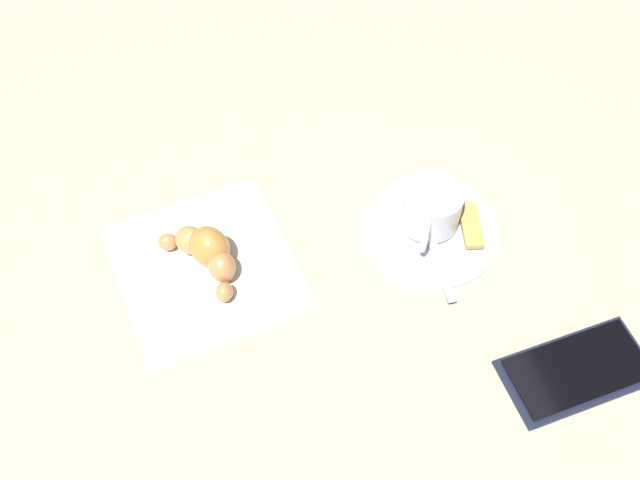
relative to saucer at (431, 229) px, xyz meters
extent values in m
plane|color=#ABA58D|center=(-0.14, 0.01, 0.00)|extent=(1.80, 1.80, 0.00)
cylinder|color=silver|center=(0.00, 0.00, 0.00)|extent=(0.15, 0.15, 0.01)
cylinder|color=silver|center=(0.00, 0.01, 0.03)|extent=(0.06, 0.06, 0.05)
cylinder|color=black|center=(0.00, 0.01, 0.03)|extent=(0.05, 0.05, 0.00)
torus|color=silver|center=(-0.02, -0.02, 0.03)|extent=(0.03, 0.03, 0.04)
cube|color=silver|center=(-0.01, -0.04, 0.01)|extent=(0.02, 0.10, 0.00)
ellipsoid|color=silver|center=(0.00, 0.02, 0.01)|extent=(0.02, 0.03, 0.01)
cube|color=tan|center=(0.04, -0.01, 0.01)|extent=(0.03, 0.06, 0.01)
cube|color=white|center=(-0.24, 0.03, 0.00)|extent=(0.20, 0.21, 0.00)
ellipsoid|color=tan|center=(-0.23, -0.02, 0.01)|extent=(0.02, 0.03, 0.02)
ellipsoid|color=tan|center=(-0.23, 0.01, 0.02)|extent=(0.03, 0.03, 0.03)
ellipsoid|color=#CF8B40|center=(-0.23, 0.03, 0.02)|extent=(0.06, 0.06, 0.05)
ellipsoid|color=tan|center=(-0.25, 0.05, 0.02)|extent=(0.04, 0.04, 0.03)
ellipsoid|color=tan|center=(-0.27, 0.06, 0.01)|extent=(0.02, 0.02, 0.02)
cube|color=#191D31|center=(0.07, -0.20, 0.00)|extent=(0.15, 0.08, 0.01)
cube|color=black|center=(0.07, -0.20, 0.00)|extent=(0.13, 0.07, 0.00)
camera|label=1|loc=(-0.26, -0.42, 0.67)|focal=42.92mm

